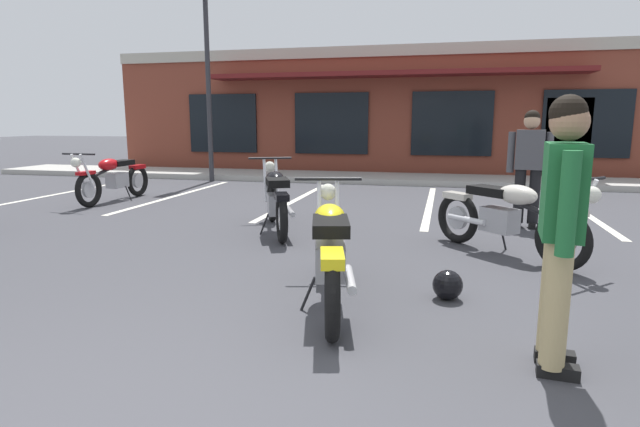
{
  "coord_description": "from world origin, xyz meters",
  "views": [
    {
      "loc": [
        1.53,
        -1.77,
        1.53
      ],
      "look_at": [
        0.25,
        3.47,
        0.55
      ],
      "focal_mm": 28.85,
      "sensor_mm": 36.0,
      "label": 1
    }
  ],
  "objects_px": {
    "motorcycle_black_cruiser": "(276,199)",
    "parking_lot_lamp_post": "(205,57)",
    "motorcycle_silver_naked": "(507,216)",
    "person_in_shorts_foreground": "(529,162)",
    "person_by_back_row": "(561,219)",
    "motorcycle_foreground_classic": "(330,250)",
    "helmet_on_pavement": "(448,285)",
    "motorcycle_red_sportbike": "(113,177)"
  },
  "relations": [
    {
      "from": "motorcycle_foreground_classic",
      "to": "motorcycle_silver_naked",
      "type": "bearing_deg",
      "value": 51.14
    },
    {
      "from": "motorcycle_foreground_classic",
      "to": "person_in_shorts_foreground",
      "type": "height_order",
      "value": "person_in_shorts_foreground"
    },
    {
      "from": "person_in_shorts_foreground",
      "to": "helmet_on_pavement",
      "type": "distance_m",
      "value": 3.71
    },
    {
      "from": "parking_lot_lamp_post",
      "to": "person_in_shorts_foreground",
      "type": "bearing_deg",
      "value": -30.54
    },
    {
      "from": "motorcycle_red_sportbike",
      "to": "motorcycle_silver_naked",
      "type": "xyz_separation_m",
      "value": [
        6.84,
        -2.46,
        0.0
      ]
    },
    {
      "from": "person_by_back_row",
      "to": "helmet_on_pavement",
      "type": "relative_size",
      "value": 6.44
    },
    {
      "from": "motorcycle_black_cruiser",
      "to": "parking_lot_lamp_post",
      "type": "distance_m",
      "value": 6.83
    },
    {
      "from": "motorcycle_foreground_classic",
      "to": "person_by_back_row",
      "type": "bearing_deg",
      "value": -27.53
    },
    {
      "from": "motorcycle_silver_naked",
      "to": "parking_lot_lamp_post",
      "type": "bearing_deg",
      "value": 137.87
    },
    {
      "from": "helmet_on_pavement",
      "to": "motorcycle_silver_naked",
      "type": "bearing_deg",
      "value": 68.97
    },
    {
      "from": "motorcycle_black_cruiser",
      "to": "person_by_back_row",
      "type": "relative_size",
      "value": 1.18
    },
    {
      "from": "person_by_back_row",
      "to": "parking_lot_lamp_post",
      "type": "height_order",
      "value": "parking_lot_lamp_post"
    },
    {
      "from": "motorcycle_foreground_classic",
      "to": "motorcycle_black_cruiser",
      "type": "xyz_separation_m",
      "value": [
        -1.36,
        2.64,
        0.0
      ]
    },
    {
      "from": "motorcycle_black_cruiser",
      "to": "person_by_back_row",
      "type": "distance_m",
      "value": 4.57
    },
    {
      "from": "motorcycle_black_cruiser",
      "to": "motorcycle_silver_naked",
      "type": "bearing_deg",
      "value": -12.18
    },
    {
      "from": "motorcycle_foreground_classic",
      "to": "helmet_on_pavement",
      "type": "height_order",
      "value": "motorcycle_foreground_classic"
    },
    {
      "from": "person_in_shorts_foreground",
      "to": "helmet_on_pavement",
      "type": "height_order",
      "value": "person_in_shorts_foreground"
    },
    {
      "from": "motorcycle_foreground_classic",
      "to": "person_in_shorts_foreground",
      "type": "distance_m",
      "value": 4.33
    },
    {
      "from": "motorcycle_foreground_classic",
      "to": "helmet_on_pavement",
      "type": "relative_size",
      "value": 7.99
    },
    {
      "from": "motorcycle_foreground_classic",
      "to": "person_by_back_row",
      "type": "xyz_separation_m",
      "value": [
        1.59,
        -0.83,
        0.49
      ]
    },
    {
      "from": "helmet_on_pavement",
      "to": "parking_lot_lamp_post",
      "type": "xyz_separation_m",
      "value": [
        -5.86,
        7.55,
        2.93
      ]
    },
    {
      "from": "motorcycle_foreground_classic",
      "to": "person_in_shorts_foreground",
      "type": "relative_size",
      "value": 1.24
    },
    {
      "from": "motorcycle_foreground_classic",
      "to": "person_in_shorts_foreground",
      "type": "xyz_separation_m",
      "value": [
        2.07,
        3.77,
        0.49
      ]
    },
    {
      "from": "person_by_back_row",
      "to": "person_in_shorts_foreground",
      "type": "bearing_deg",
      "value": 84.06
    },
    {
      "from": "motorcycle_black_cruiser",
      "to": "person_in_shorts_foreground",
      "type": "relative_size",
      "value": 1.18
    },
    {
      "from": "person_by_back_row",
      "to": "motorcycle_silver_naked",
      "type": "bearing_deg",
      "value": 89.52
    },
    {
      "from": "motorcycle_silver_naked",
      "to": "motorcycle_foreground_classic",
      "type": "bearing_deg",
      "value": -128.86
    },
    {
      "from": "motorcycle_black_cruiser",
      "to": "parking_lot_lamp_post",
      "type": "bearing_deg",
      "value": 123.98
    },
    {
      "from": "motorcycle_red_sportbike",
      "to": "helmet_on_pavement",
      "type": "distance_m",
      "value": 7.45
    },
    {
      "from": "motorcycle_silver_naked",
      "to": "person_by_back_row",
      "type": "xyz_separation_m",
      "value": [
        -0.02,
        -2.82,
        0.49
      ]
    },
    {
      "from": "motorcycle_silver_naked",
      "to": "person_in_shorts_foreground",
      "type": "xyz_separation_m",
      "value": [
        0.45,
        1.77,
        0.49
      ]
    },
    {
      "from": "motorcycle_black_cruiser",
      "to": "person_in_shorts_foreground",
      "type": "height_order",
      "value": "person_in_shorts_foreground"
    },
    {
      "from": "motorcycle_silver_naked",
      "to": "person_in_shorts_foreground",
      "type": "height_order",
      "value": "person_in_shorts_foreground"
    },
    {
      "from": "motorcycle_red_sportbike",
      "to": "person_in_shorts_foreground",
      "type": "height_order",
      "value": "person_in_shorts_foreground"
    },
    {
      "from": "person_by_back_row",
      "to": "parking_lot_lamp_post",
      "type": "distance_m",
      "value": 11.05
    },
    {
      "from": "helmet_on_pavement",
      "to": "parking_lot_lamp_post",
      "type": "relative_size",
      "value": 0.06
    },
    {
      "from": "motorcycle_foreground_classic",
      "to": "motorcycle_black_cruiser",
      "type": "distance_m",
      "value": 2.97
    },
    {
      "from": "person_in_shorts_foreground",
      "to": "parking_lot_lamp_post",
      "type": "height_order",
      "value": "parking_lot_lamp_post"
    },
    {
      "from": "person_in_shorts_foreground",
      "to": "motorcycle_black_cruiser",
      "type": "bearing_deg",
      "value": -161.69
    },
    {
      "from": "motorcycle_foreground_classic",
      "to": "helmet_on_pavement",
      "type": "bearing_deg",
      "value": 18.74
    },
    {
      "from": "motorcycle_black_cruiser",
      "to": "person_by_back_row",
      "type": "height_order",
      "value": "person_by_back_row"
    },
    {
      "from": "motorcycle_black_cruiser",
      "to": "parking_lot_lamp_post",
      "type": "relative_size",
      "value": 0.42
    }
  ]
}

